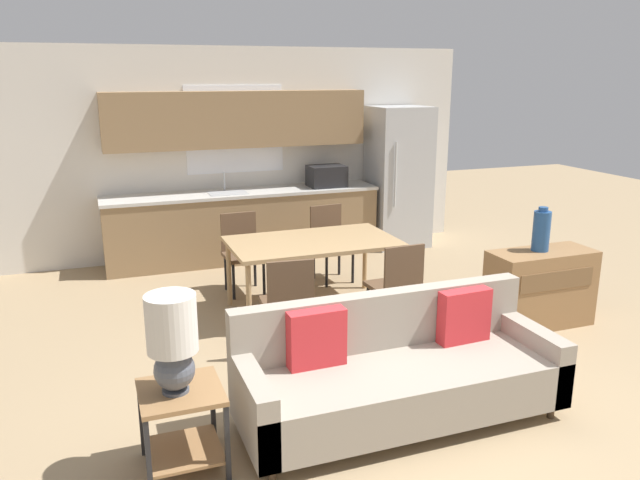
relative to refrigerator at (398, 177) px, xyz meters
The scene contains 14 objects.
ground_plane 4.87m from the refrigerator, 117.40° to the right, with size 20.00×20.00×0.00m, color #9E8460.
wall_back 2.27m from the refrigerator, 169.87° to the left, with size 6.40×0.07×2.70m.
kitchen_counter 2.18m from the refrigerator, behind, with size 3.53×0.65×2.15m.
refrigerator is the anchor object (origin of this frame).
dining_table 2.82m from the refrigerator, 134.82° to the right, with size 1.67×0.97×0.74m.
couch 4.70m from the refrigerator, 117.19° to the right, with size 2.25×0.80×0.85m.
side_table 5.60m from the refrigerator, 130.59° to the right, with size 0.49×0.49×0.53m.
table_lamp 5.60m from the refrigerator, 130.71° to the right, with size 0.30×0.30×0.61m.
credenza 3.17m from the refrigerator, 91.13° to the right, with size 1.02×0.44×0.74m.
vase 3.08m from the refrigerator, 91.50° to the right, with size 0.16×0.16×0.42m.
dining_chair_near_left 3.85m from the refrigerator, 131.23° to the right, with size 0.46×0.46×0.87m.
dining_chair_far_left 2.82m from the refrigerator, 155.07° to the right, with size 0.43×0.43×0.87m.
dining_chair_near_right 3.19m from the refrigerator, 117.23° to the right, with size 0.44×0.44×0.87m.
dining_chair_far_right 1.90m from the refrigerator, 142.11° to the right, with size 0.46×0.46×0.87m.
Camera 1 is at (-1.81, -3.45, 2.37)m, focal length 35.00 mm.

